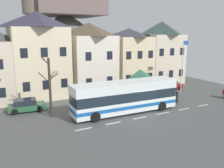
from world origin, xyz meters
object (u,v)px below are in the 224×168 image
at_px(townhouse_01, 38,55).
at_px(hilltop_castle, 66,37).
at_px(townhouse_04, 161,53).
at_px(townhouse_03, 128,58).
at_px(bare_tree_00, 50,86).
at_px(parked_car_00, 26,105).
at_px(transit_bus, 125,97).
at_px(parked_car_01, 143,89).
at_px(flagpole, 183,64).
at_px(pedestrian_01, 177,96).
at_px(parked_car_02, 169,85).
at_px(pedestrian_00, 166,96).
at_px(townhouse_02, 89,57).
at_px(public_bench, 136,91).
at_px(bus_shelter, 140,75).

relative_size(townhouse_01, hilltop_castle, 0.30).
xyz_separation_m(townhouse_04, hilltop_castle, (-9.28, 21.80, 2.24)).
bearing_deg(townhouse_03, townhouse_04, -3.39).
bearing_deg(townhouse_01, bare_tree_00, -95.96).
height_order(townhouse_03, bare_tree_00, townhouse_03).
bearing_deg(parked_car_00, hilltop_castle, 69.51).
bearing_deg(transit_bus, parked_car_01, 43.81).
bearing_deg(flagpole, pedestrian_01, -139.95).
bearing_deg(parked_car_02, pedestrian_00, -134.30).
bearing_deg(pedestrian_00, townhouse_02, 116.51).
relative_size(pedestrian_01, bare_tree_00, 0.25).
xyz_separation_m(pedestrian_00, pedestrian_01, (1.26, -0.61, 0.03)).
bearing_deg(pedestrian_01, flagpole, 40.05).
distance_m(townhouse_04, transit_bus, 17.61).
height_order(hilltop_castle, pedestrian_00, hilltop_castle).
xyz_separation_m(pedestrian_01, flagpole, (3.57, 3.00, 3.34)).
xyz_separation_m(transit_bus, pedestrian_01, (7.42, 0.10, -0.78)).
bearing_deg(bare_tree_00, townhouse_03, 30.71).
height_order(parked_car_01, flagpole, flagpole).
distance_m(townhouse_01, public_bench, 13.85).
relative_size(hilltop_castle, public_bench, 24.61).
relative_size(townhouse_04, hilltop_castle, 0.27).
relative_size(townhouse_01, parked_car_02, 2.80).
relative_size(townhouse_04, bus_shelter, 2.59).
xyz_separation_m(townhouse_02, parked_car_02, (10.40, -5.44, -4.20)).
xyz_separation_m(townhouse_01, public_bench, (11.62, -5.64, -5.02)).
bearing_deg(parked_car_02, bus_shelter, -160.17).
bearing_deg(parked_car_00, townhouse_01, 70.35).
distance_m(townhouse_01, parked_car_01, 14.71).
distance_m(bus_shelter, public_bench, 3.76).
bearing_deg(hilltop_castle, townhouse_04, -66.94).
xyz_separation_m(townhouse_03, parked_car_02, (3.86, -5.23, -3.84)).
bearing_deg(bus_shelter, transit_bus, -141.31).
height_order(townhouse_01, bus_shelter, townhouse_01).
bearing_deg(public_bench, pedestrian_00, -80.43).
xyz_separation_m(townhouse_01, hilltop_castle, (10.56, 21.12, 1.82)).
height_order(townhouse_02, bare_tree_00, townhouse_02).
xyz_separation_m(townhouse_04, parked_car_02, (-2.26, -4.87, -4.42)).
height_order(hilltop_castle, transit_bus, hilltop_castle).
relative_size(townhouse_03, hilltop_castle, 0.24).
bearing_deg(hilltop_castle, pedestrian_01, -84.41).
bearing_deg(bare_tree_00, townhouse_02, 47.70).
distance_m(parked_car_02, flagpole, 4.55).
xyz_separation_m(parked_car_02, pedestrian_00, (-5.10, -5.18, 0.22)).
height_order(townhouse_03, bus_shelter, townhouse_03).
bearing_deg(public_bench, parked_car_01, -15.09).
bearing_deg(bus_shelter, flagpole, -2.45).
xyz_separation_m(townhouse_01, townhouse_02, (7.18, -0.10, -0.63)).
xyz_separation_m(townhouse_02, pedestrian_01, (6.56, -11.23, -3.96)).
bearing_deg(pedestrian_01, parked_car_02, 56.44).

